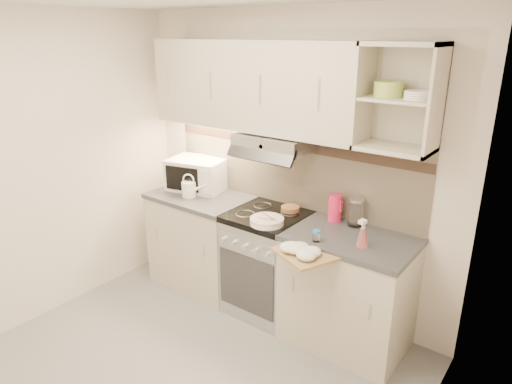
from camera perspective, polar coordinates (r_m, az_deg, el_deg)
ground at (r=3.51m, az=-10.02°, el=-22.05°), size 3.00×3.00×0.00m
room_shell at (r=2.97m, az=-6.67°, el=6.07°), size 3.04×2.84×2.52m
base_cabinet_left at (r=4.37m, az=-6.66°, el=-6.18°), size 0.90×0.60×0.86m
worktop_left at (r=4.19m, az=-6.89°, el=-0.62°), size 0.92×0.62×0.04m
base_cabinet_right at (r=3.61m, az=11.35°, el=-12.29°), size 0.90×0.60×0.86m
worktop_right at (r=3.40m, az=11.85°, el=-5.81°), size 0.92×0.62×0.04m
electric_range at (r=3.93m, az=1.42°, el=-8.79°), size 0.60×0.60×0.90m
microwave at (r=4.32m, az=-7.31°, el=2.25°), size 0.59×0.49×0.29m
watering_can at (r=4.14m, az=-8.28°, el=0.44°), size 0.24×0.15×0.21m
plate_stack at (r=3.53m, az=1.36°, el=-3.65°), size 0.26×0.26×0.06m
bread_loaf at (r=3.79m, az=4.31°, el=-2.10°), size 0.15×0.15×0.04m
pink_pitcher at (r=3.62m, az=9.85°, el=-1.95°), size 0.11×0.11×0.21m
glass_jar at (r=3.54m, az=12.37°, el=-2.49°), size 0.12×0.12×0.22m
spice_jar at (r=3.27m, az=7.56°, el=-5.44°), size 0.06×0.06×0.08m
spray_bottle at (r=3.23m, az=13.20°, el=-5.26°), size 0.08×0.08×0.22m
cutting_board at (r=3.16m, az=6.23°, el=-7.70°), size 0.47×0.45×0.02m
dish_towel at (r=3.13m, az=5.69°, el=-7.05°), size 0.32×0.29×0.07m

